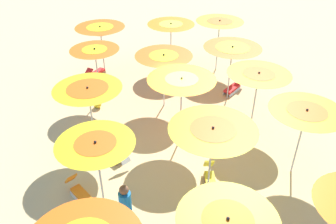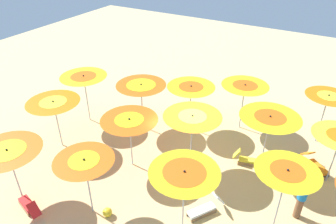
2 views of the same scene
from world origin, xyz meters
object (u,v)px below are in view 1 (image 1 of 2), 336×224
at_px(beach_umbrella_4, 220,25).
at_px(beach_umbrella_13, 95,54).
at_px(beach_umbrella_6, 212,135).
at_px(beachgoer_0, 126,212).
at_px(lounger_0, 96,73).
at_px(lounger_3, 81,194).
at_px(beach_umbrella_3, 232,52).
at_px(beach_umbrella_11, 96,149).
at_px(beach_umbrella_2, 258,79).
at_px(beach_umbrella_7, 182,84).
at_px(beach_ball, 97,104).
at_px(beach_umbrella_8, 164,60).
at_px(beach_umbrella_9, 171,27).
at_px(beach_umbrella_12, 88,93).
at_px(beach_umbrella_1, 306,115).
at_px(lounger_2, 233,87).
at_px(lounger_5, 113,153).
at_px(beach_umbrella_14, 100,31).
at_px(lounger_4, 210,179).

height_order(beach_umbrella_4, beach_umbrella_13, beach_umbrella_4).
bearing_deg(beach_umbrella_6, beachgoer_0, 134.32).
height_order(lounger_0, lounger_3, lounger_3).
height_order(beach_umbrella_3, beach_umbrella_6, beach_umbrella_6).
distance_m(beach_umbrella_11, beachgoer_0, 1.69).
bearing_deg(beach_umbrella_6, beach_umbrella_2, -16.67).
distance_m(beach_umbrella_2, beach_umbrella_7, 2.73).
distance_m(beach_umbrella_6, beach_umbrella_11, 2.90).
relative_size(lounger_3, beachgoer_0, 0.67).
xyz_separation_m(beach_umbrella_6, beach_ball, (3.87, 4.99, -2.12)).
distance_m(beach_umbrella_8, beach_ball, 3.29).
distance_m(beach_umbrella_8, lounger_3, 5.90).
height_order(beach_umbrella_9, beach_umbrella_12, beach_umbrella_12).
height_order(lounger_3, beach_ball, lounger_3).
xyz_separation_m(beach_umbrella_9, beach_umbrella_11, (-9.36, -0.23, 0.21)).
height_order(beach_umbrella_1, lounger_2, beach_umbrella_1).
distance_m(beach_umbrella_4, lounger_0, 6.22).
distance_m(beach_umbrella_7, beach_umbrella_11, 3.96).
relative_size(beach_umbrella_8, lounger_5, 1.74).
distance_m(beach_umbrella_11, beach_ball, 5.95).
height_order(beach_umbrella_4, beach_umbrella_14, beach_umbrella_4).
bearing_deg(beach_umbrella_2, beach_umbrella_3, 27.00).
height_order(beach_umbrella_14, lounger_3, beach_umbrella_14).
height_order(beach_umbrella_8, beach_umbrella_13, beach_umbrella_13).
bearing_deg(beachgoer_0, beach_ball, -80.33).
bearing_deg(lounger_3, beach_ball, 142.32).
relative_size(beach_umbrella_13, lounger_4, 2.10).
height_order(beach_umbrella_7, beach_ball, beach_umbrella_7).
bearing_deg(beach_umbrella_1, beach_umbrella_2, 32.53).
bearing_deg(beach_umbrella_13, lounger_4, -127.14).
xyz_separation_m(lounger_5, beach_ball, (2.82, 1.75, -0.05)).
bearing_deg(lounger_0, beach_umbrella_8, -98.81).
bearing_deg(lounger_5, beach_umbrella_8, -70.34).
height_order(beach_umbrella_11, beach_ball, beach_umbrella_11).
relative_size(beach_umbrella_12, lounger_3, 1.98).
height_order(beach_umbrella_6, lounger_4, beach_umbrella_6).
height_order(beach_umbrella_14, lounger_2, beach_umbrella_14).
xyz_separation_m(beach_umbrella_3, lounger_4, (-5.23, 0.10, -1.90)).
xyz_separation_m(lounger_2, lounger_3, (-7.29, 3.82, 0.00)).
bearing_deg(beach_umbrella_7, beach_umbrella_8, 27.39).
bearing_deg(beach_umbrella_14, lounger_0, 161.35).
bearing_deg(beach_umbrella_11, beach_umbrella_3, -21.58).
bearing_deg(beach_umbrella_3, lounger_4, 178.95).
xyz_separation_m(beach_umbrella_11, lounger_2, (7.63, -2.95, -2.09)).
bearing_deg(lounger_5, beach_umbrella_13, -28.57).
height_order(beach_umbrella_2, beach_umbrella_7, beach_umbrella_7).
bearing_deg(lounger_4, beach_umbrella_13, -141.51).
xyz_separation_m(beach_umbrella_2, lounger_3, (-4.62, 4.65, -1.87)).
bearing_deg(beach_umbrella_3, beach_umbrella_6, 178.91).
bearing_deg(beach_umbrella_14, beach_umbrella_7, -133.94).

